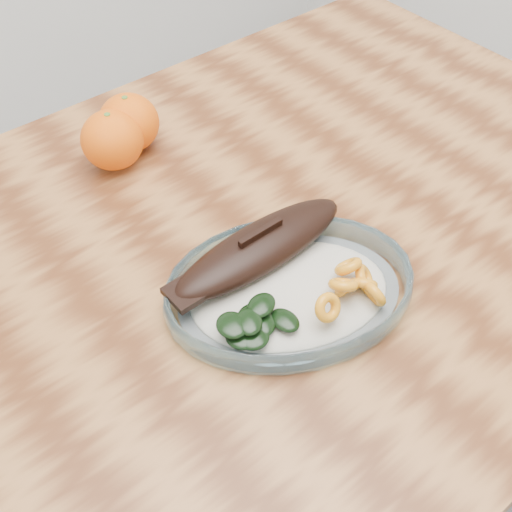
# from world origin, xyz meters

# --- Properties ---
(ground) EXTENTS (3.00, 3.00, 0.00)m
(ground) POSITION_xyz_m (0.00, 0.00, 0.00)
(ground) COLOR slate
(ground) RESTS_ON ground
(dining_table) EXTENTS (1.20, 0.80, 0.75)m
(dining_table) POSITION_xyz_m (0.00, 0.00, 0.65)
(dining_table) COLOR #582C14
(dining_table) RESTS_ON ground
(plated_meal) EXTENTS (0.67, 0.67, 0.08)m
(plated_meal) POSITION_xyz_m (-0.03, -0.10, 0.77)
(plated_meal) COLOR white
(plated_meal) RESTS_ON dining_table
(orange_left) EXTENTS (0.08, 0.08, 0.08)m
(orange_left) POSITION_xyz_m (-0.06, 0.23, 0.79)
(orange_left) COLOR #FF4D05
(orange_left) RESTS_ON dining_table
(orange_right) EXTENTS (0.08, 0.08, 0.08)m
(orange_right) POSITION_xyz_m (-0.02, 0.25, 0.79)
(orange_right) COLOR #FF4D05
(orange_right) RESTS_ON dining_table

